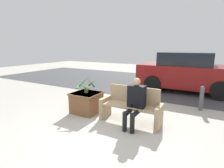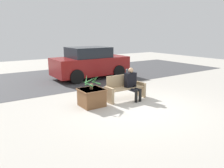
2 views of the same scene
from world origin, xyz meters
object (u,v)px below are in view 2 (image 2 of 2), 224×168
Objects in this scene: bench at (125,88)px; planter_box at (92,97)px; person_seated at (132,83)px; bollard_post at (127,76)px; potted_plant at (91,82)px; parked_car at (90,63)px.

planter_box is (-1.37, -0.01, -0.10)m from bench.
person_seated is 1.59m from planter_box.
bollard_post is (1.31, 1.96, -0.24)m from person_seated.
person_seated is 1.57m from potted_plant.
potted_plant is 0.79× the size of bollard_post.
bollard_post is at bearing 50.05° from bench.
bollard_post is (1.48, 1.77, -0.02)m from bench.
planter_box is at bearing 173.55° from person_seated.
potted_plant reaches higher than planter_box.
parked_car is (0.78, 4.06, 0.40)m from bench.
planter_box is (-1.55, 0.17, -0.32)m from person_seated.
potted_plant reaches higher than bench.
potted_plant is 3.40m from bollard_post.
parked_car reaches higher than bench.
bollard_post is (2.85, 1.78, 0.08)m from planter_box.
bench is 1.37m from planter_box.
bollard_post is at bearing 31.95° from potted_plant.
potted_plant is at bearing -179.48° from bench.
parked_car is (2.15, 4.08, 0.49)m from planter_box.
potted_plant is (-0.01, -0.00, 0.50)m from planter_box.
bollard_post is at bearing 32.01° from planter_box.
person_seated is 1.49× the size of planter_box.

